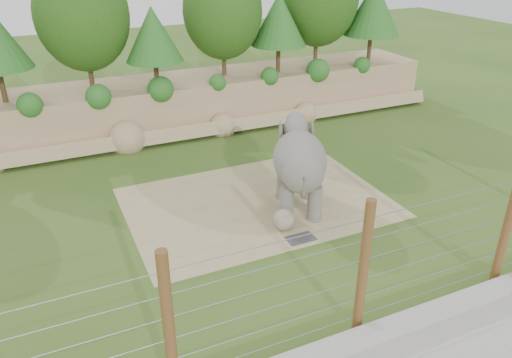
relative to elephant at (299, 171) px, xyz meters
name	(u,v)px	position (x,y,z in m)	size (l,w,h in m)	color
ground	(280,245)	(-1.76, -1.98, -1.59)	(90.00, 90.00, 0.00)	#37581B
back_embankment	(181,53)	(-1.17, 10.70, 2.37)	(30.00, 5.52, 8.77)	#A08765
dirt_patch	(257,202)	(-1.26, 1.02, -1.58)	(10.00, 7.00, 0.02)	tan
drain_grate	(301,238)	(-0.97, -1.98, -1.56)	(1.00, 0.60, 0.03)	#262628
elephant	(299,171)	(0.00, 0.00, 0.00)	(1.69, 3.94, 3.19)	slate
stone_ball	(284,220)	(-1.22, -1.16, -1.18)	(0.78, 0.78, 0.78)	gray
retaining_wall	(368,336)	(-1.76, -6.98, -1.34)	(26.00, 0.35, 0.50)	#A2A298
barrier_fence	(363,270)	(-1.76, -6.48, 0.41)	(20.26, 0.26, 4.00)	brown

